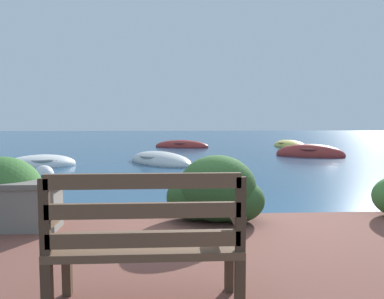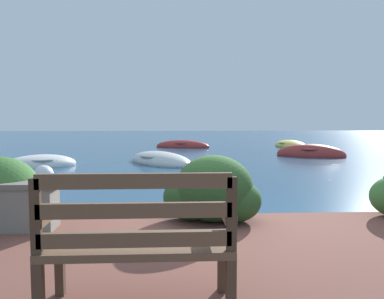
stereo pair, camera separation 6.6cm
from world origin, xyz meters
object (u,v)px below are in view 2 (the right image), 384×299
rowboat_outer (291,146)px  mooring_buoy (44,175)px  rowboat_nearest (39,165)px  rowboat_far (311,155)px  rowboat_mid (160,161)px  park_bench (138,239)px  rowboat_distant (183,146)px

rowboat_outer → mooring_buoy: (-9.21, -9.59, 0.03)m
rowboat_nearest → rowboat_far: bearing=-22.0°
rowboat_mid → rowboat_outer: 9.19m
park_bench → rowboat_distant: size_ratio=0.42×
rowboat_far → rowboat_distant: rowboat_far is taller
rowboat_distant → mooring_buoy: rowboat_distant is taller
rowboat_distant → mooring_buoy: (-3.65, -9.65, 0.03)m
park_bench → rowboat_nearest: park_bench is taller
rowboat_outer → rowboat_far: bearing=-14.7°
rowboat_far → mooring_buoy: bearing=-121.0°
rowboat_mid → rowboat_distant: 6.65m
rowboat_nearest → rowboat_far: size_ratio=0.87×
rowboat_nearest → rowboat_outer: rowboat_nearest is taller
rowboat_nearest → rowboat_distant: (4.51, 7.52, -0.00)m
mooring_buoy → rowboat_nearest: bearing=111.9°
park_bench → rowboat_outer: (6.26, 16.50, -0.65)m
rowboat_nearest → rowboat_mid: bearing=-24.2°
rowboat_distant → mooring_buoy: bearing=-92.6°
park_bench → rowboat_distant: bearing=80.9°
rowboat_mid → mooring_buoy: (-2.74, -3.06, 0.03)m
park_bench → rowboat_outer: 17.66m
rowboat_far → rowboat_mid: bearing=-133.2°
rowboat_mid → mooring_buoy: size_ratio=6.04×
rowboat_nearest → rowboat_distant: size_ratio=0.82×
park_bench → mooring_buoy: size_ratio=2.29×
rowboat_far → rowboat_distant: bearing=164.6°
rowboat_outer → rowboat_distant: rowboat_distant is taller
rowboat_nearest → rowboat_far: (9.35, 2.79, 0.01)m
rowboat_distant → rowboat_far: bearing=-26.1°
rowboat_nearest → rowboat_mid: rowboat_nearest is taller
rowboat_mid → rowboat_outer: bearing=-79.3°
park_bench → rowboat_distant: park_bench is taller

